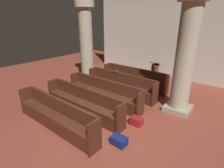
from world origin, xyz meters
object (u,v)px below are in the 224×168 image
object	(u,v)px
pillar_far_side	(86,42)
hymn_book	(116,71)
pillar_aisle_side	(186,55)
kneeler_box_navy	(119,141)
pew_row_2	(104,91)
pew_row_3	(83,101)
pew_row_4	(55,114)
lectern	(155,74)
kneeler_box_red	(136,121)
pew_row_1	(120,84)
pew_row_0	(134,77)

from	to	relation	value
pillar_far_side	hymn_book	world-z (taller)	pillar_far_side
pillar_aisle_side	kneeler_box_navy	xyz separation A→B (m)	(-0.56, -2.75, -1.88)
kneeler_box_navy	pew_row_2	bearing A→B (deg)	140.38
pew_row_3	pew_row_4	size ratio (longest dim) A/B	1.00
pew_row_2	pillar_aisle_side	world-z (taller)	pillar_aisle_side
pew_row_2	kneeler_box_navy	bearing A→B (deg)	-39.62
pillar_aisle_side	pillar_far_side	size ratio (longest dim) A/B	1.00
pillar_aisle_side	lectern	distance (m)	3.23
pew_row_2	pew_row_4	size ratio (longest dim) A/B	1.00
pillar_aisle_side	kneeler_box_navy	size ratio (longest dim) A/B	9.50
pew_row_3	kneeler_box_navy	xyz separation A→B (m)	(1.88, -0.49, -0.36)
pew_row_3	pew_row_4	bearing A→B (deg)	-90.00
kneeler_box_navy	kneeler_box_red	world-z (taller)	kneeler_box_red
pew_row_3	pew_row_4	world-z (taller)	same
pew_row_2	pew_row_4	bearing A→B (deg)	-90.00
pew_row_2	pillar_far_side	world-z (taller)	pillar_far_side
pew_row_2	kneeler_box_navy	size ratio (longest dim) A/B	8.07
pew_row_1	pew_row_2	distance (m)	1.07
kneeler_box_navy	kneeler_box_red	size ratio (longest dim) A/B	1.10
kneeler_box_red	pew_row_2	bearing A→B (deg)	164.04
pew_row_2	pew_row_0	bearing A→B (deg)	90.00
pillar_aisle_side	lectern	world-z (taller)	pillar_aisle_side
lectern	pew_row_0	bearing A→B (deg)	-113.69
pew_row_0	kneeler_box_navy	bearing A→B (deg)	-63.03
pew_row_0	kneeler_box_red	world-z (taller)	pew_row_0
pillar_aisle_side	lectern	bearing A→B (deg)	132.83
pew_row_0	kneeler_box_red	xyz separation A→B (m)	(1.76, -2.64, -0.36)
pew_row_4	lectern	world-z (taller)	lectern
pew_row_0	pew_row_4	bearing A→B (deg)	-90.00
pew_row_2	kneeler_box_navy	distance (m)	2.46
pew_row_0	pew_row_2	bearing A→B (deg)	-90.00
pew_row_3	pew_row_1	bearing A→B (deg)	90.00
lectern	hymn_book	distance (m)	2.25
pew_row_1	kneeler_box_red	world-z (taller)	pew_row_1
pillar_far_side	hymn_book	bearing A→B (deg)	-5.34
kneeler_box_red	pew_row_4	bearing A→B (deg)	-137.21
pew_row_4	hymn_book	xyz separation A→B (m)	(-0.38, 3.39, 0.43)
pew_row_0	hymn_book	xyz separation A→B (m)	(-0.38, -0.88, 0.43)
pillar_far_side	lectern	xyz separation A→B (m)	(2.88, 1.83, -1.54)
pew_row_0	pew_row_2	distance (m)	2.13
hymn_book	kneeler_box_red	xyz separation A→B (m)	(2.14, -1.76, -0.79)
lectern	hymn_book	bearing A→B (deg)	-113.47
pillar_far_side	kneeler_box_navy	size ratio (longest dim) A/B	9.50
pew_row_0	hymn_book	bearing A→B (deg)	-113.19
pew_row_3	hymn_book	world-z (taller)	hymn_book
pew_row_3	pew_row_4	distance (m)	1.07
pew_row_0	pew_row_1	xyz separation A→B (m)	(0.00, -1.07, 0.00)
pew_row_3	kneeler_box_red	distance (m)	1.88
hymn_book	pew_row_4	bearing A→B (deg)	-83.67
pew_row_1	pew_row_4	size ratio (longest dim) A/B	1.00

